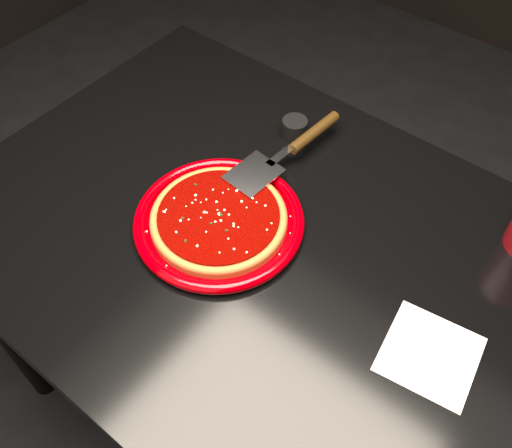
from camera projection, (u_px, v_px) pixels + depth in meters
The scene contains 11 objects.
floor at pixel (270, 409), 1.58m from camera, with size 4.00×4.00×0.01m, color black.
table at pixel (273, 347), 1.28m from camera, with size 1.20×0.80×0.75m, color black.
plate at pixel (219, 221), 1.01m from camera, with size 0.30×0.30×0.02m, color #830004.
pizza_crust at pixel (219, 220), 1.01m from camera, with size 0.24×0.24×0.01m, color brown.
pizza_crust_rim at pixel (219, 218), 1.00m from camera, with size 0.24×0.24×0.02m, color brown.
pizza_sauce at pixel (219, 216), 1.00m from camera, with size 0.22×0.22×0.01m, color #740300.
parmesan_dusting at pixel (218, 214), 0.99m from camera, with size 0.21×0.21×0.01m, color beige, non-canonical shape.
basil_flecks at pixel (218, 214), 0.99m from camera, with size 0.19×0.19×0.00m, color black, non-canonical shape.
pizza_server at pixel (287, 151), 1.08m from camera, with size 0.09×0.32×0.02m, color silver, non-canonical shape.
napkin_a at pixel (430, 354), 0.86m from camera, with size 0.14×0.14×0.00m, color silver.
ramekin at pixel (295, 128), 1.15m from camera, with size 0.05×0.05×0.04m, color black.
Camera 1 is at (0.33, -0.48, 1.55)m, focal length 40.00 mm.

